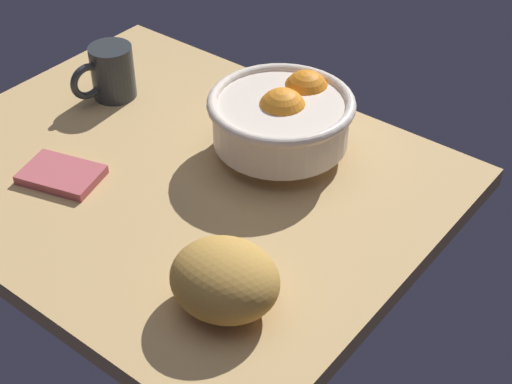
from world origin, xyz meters
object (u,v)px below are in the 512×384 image
napkin_folded (61,175)px  mug (110,73)px  fruit_bowl (283,117)px  bread_loaf (225,280)px

napkin_folded → mug: mug is taller
fruit_bowl → napkin_folded: fruit_bowl is taller
bread_loaf → mug: mug is taller
bread_loaf → mug: size_ratio=1.17×
fruit_bowl → napkin_folded: size_ratio=1.93×
bread_loaf → mug: (45.84, -25.13, 0.14)cm
napkin_folded → mug: bearing=-62.4°
fruit_bowl → napkin_folded: bearing=49.9°
fruit_bowl → bread_loaf: (-13.65, 29.89, -1.94)cm
fruit_bowl → mug: 32.59cm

